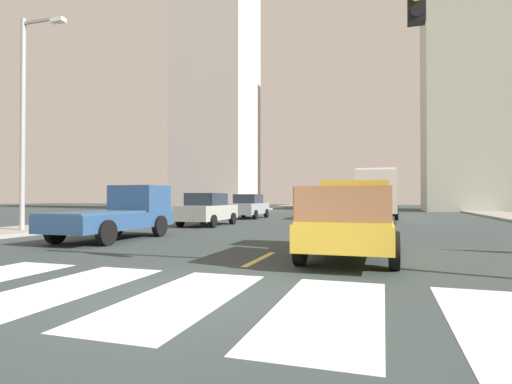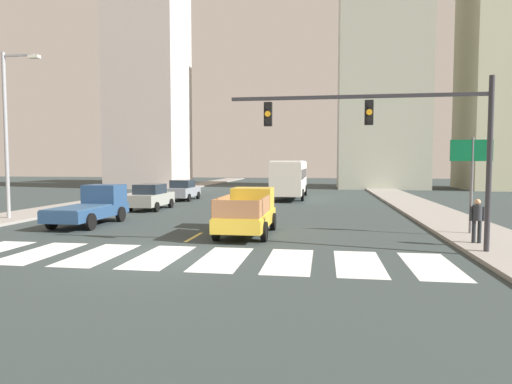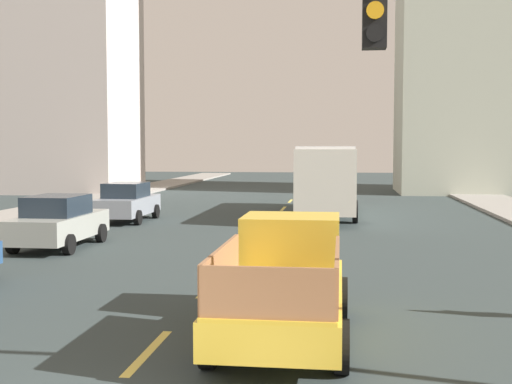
{
  "view_description": "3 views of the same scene",
  "coord_description": "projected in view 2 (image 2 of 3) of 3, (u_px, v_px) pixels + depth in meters",
  "views": [
    {
      "loc": [
        2.88,
        -5.45,
        1.5
      ],
      "look_at": [
        -1.38,
        8.06,
        1.69
      ],
      "focal_mm": 28.5,
      "sensor_mm": 36.0,
      "label": 1
    },
    {
      "loc": [
        5.4,
        -14.0,
        3.12
      ],
      "look_at": [
        0.91,
        15.42,
        1.18
      ],
      "focal_mm": 31.28,
      "sensor_mm": 36.0,
      "label": 2
    },
    {
      "loc": [
        3.04,
        -6.11,
        3.28
      ],
      "look_at": [
        0.5,
        13.65,
        1.93
      ],
      "focal_mm": 46.51,
      "sensor_mm": 36.0,
      "label": 3
    }
  ],
  "objects": [
    {
      "name": "pickup_dark",
      "position": [
        93.0,
        206.0,
        22.8
      ],
      "size": [
        2.18,
        5.2,
        1.96
      ],
      "rotation": [
        0.0,
        0.0,
        0.05
      ],
      "color": "navy",
      "rests_on": "ground"
    },
    {
      "name": "sedan_far",
      "position": [
        183.0,
        190.0,
        37.5
      ],
      "size": [
        2.02,
        4.4,
        1.72
      ],
      "rotation": [
        0.0,
        0.0,
        -0.02
      ],
      "color": "gray",
      "rests_on": "ground"
    },
    {
      "name": "lane_dash_0",
      "position": [
        194.0,
        237.0,
        18.77
      ],
      "size": [
        0.16,
        2.4,
        0.01
      ],
      "primitive_type": "cube",
      "color": "#DDC251",
      "rests_on": "ground"
    },
    {
      "name": "lane_dash_7",
      "position": [
        278.0,
        189.0,
        53.3
      ],
      "size": [
        0.16,
        2.4,
        0.01
      ],
      "primitive_type": "cube",
      "color": "#DDC251",
      "rests_on": "ground"
    },
    {
      "name": "crosswalk_stripe_6",
      "position": [
        289.0,
        261.0,
        14.17
      ],
      "size": [
        1.45,
        3.8,
        0.01
      ],
      "primitive_type": "cube",
      "color": "silver",
      "rests_on": "ground"
    },
    {
      "name": "crosswalk_stripe_2",
      "position": [
        40.0,
        253.0,
        15.48
      ],
      "size": [
        1.45,
        3.8,
        0.01
      ],
      "primitive_type": "cube",
      "color": "silver",
      "rests_on": "ground"
    },
    {
      "name": "crosswalk_stripe_7",
      "position": [
        359.0,
        263.0,
        13.85
      ],
      "size": [
        1.45,
        3.8,
        0.01
      ],
      "primitive_type": "cube",
      "color": "silver",
      "rests_on": "ground"
    },
    {
      "name": "lane_dash_3",
      "position": [
        251.0,
        204.0,
        33.57
      ],
      "size": [
        0.16,
        2.4,
        0.01
      ],
      "primitive_type": "cube",
      "color": "#DDC251",
      "rests_on": "ground"
    },
    {
      "name": "sidewalk_left",
      "position": [
        96.0,
        203.0,
        34.38
      ],
      "size": [
        3.45,
        110.0,
        0.15
      ],
      "primitive_type": "cube",
      "color": "gray",
      "rests_on": "ground"
    },
    {
      "name": "crosswalk_stripe_8",
      "position": [
        431.0,
        266.0,
        13.52
      ],
      "size": [
        1.45,
        3.8,
        0.01
      ],
      "primitive_type": "cube",
      "color": "silver",
      "rests_on": "ground"
    },
    {
      "name": "crosswalk_stripe_4",
      "position": [
        159.0,
        257.0,
        14.83
      ],
      "size": [
        1.45,
        3.8,
        0.01
      ],
      "primitive_type": "cube",
      "color": "silver",
      "rests_on": "ground"
    },
    {
      "name": "lane_dash_6",
      "position": [
        274.0,
        192.0,
        48.37
      ],
      "size": [
        0.16,
        2.4,
        0.01
      ],
      "primitive_type": "cube",
      "color": "#DDC251",
      "rests_on": "ground"
    },
    {
      "name": "ground_plane",
      "position": [
        159.0,
        257.0,
        14.83
      ],
      "size": [
        160.0,
        160.0,
        0.0
      ],
      "primitive_type": "plane",
      "color": "#303A3A"
    },
    {
      "name": "block_mid_right",
      "position": [
        383.0,
        71.0,
        54.42
      ],
      "size": [
        10.52,
        7.6,
        28.65
      ],
      "primitive_type": "cube",
      "color": "#AFB6A3",
      "rests_on": "ground"
    },
    {
      "name": "traffic_signal_gantry",
      "position": [
        402.0,
        131.0,
        15.16
      ],
      "size": [
        8.82,
        0.27,
        6.0
      ],
      "color": "#2D2D33",
      "rests_on": "ground"
    },
    {
      "name": "lane_dash_1",
      "position": [
        221.0,
        222.0,
        23.71
      ],
      "size": [
        0.16,
        2.4,
        0.01
      ],
      "primitive_type": "cube",
      "color": "#DDC251",
      "rests_on": "ground"
    },
    {
      "name": "pedestrian_waiting",
      "position": [
        477.0,
        217.0,
        16.53
      ],
      "size": [
        0.53,
        0.34,
        1.64
      ],
      "rotation": [
        0.0,
        0.0,
        -1.21
      ],
      "color": "#23282B",
      "rests_on": "sidewalk_right"
    },
    {
      "name": "city_bus",
      "position": [
        290.0,
        176.0,
        39.62
      ],
      "size": [
        2.72,
        10.8,
        3.32
      ],
      "rotation": [
        0.0,
        0.0,
        0.02
      ],
      "color": "silver",
      "rests_on": "ground"
    },
    {
      "name": "sedan_near_left",
      "position": [
        151.0,
        197.0,
        29.82
      ],
      "size": [
        2.02,
        4.4,
        1.72
      ],
      "rotation": [
        0.0,
        0.0,
        0.0
      ],
      "color": "gray",
      "rests_on": "ground"
    },
    {
      "name": "lane_dash_2",
      "position": [
        239.0,
        212.0,
        28.64
      ],
      "size": [
        0.16,
        2.4,
        0.01
      ],
      "primitive_type": "cube",
      "color": "#DDC251",
      "rests_on": "ground"
    },
    {
      "name": "tower_tall_centre",
      "position": [
        500.0,
        2.0,
        52.08
      ],
      "size": [
        7.26,
        9.68,
        43.85
      ],
      "primitive_type": "cube",
      "color": "beige",
      "rests_on": "ground"
    },
    {
      "name": "direction_sign_green",
      "position": [
        471.0,
        165.0,
        18.72
      ],
      "size": [
        1.7,
        0.12,
        4.2
      ],
      "color": "slate",
      "rests_on": "ground"
    },
    {
      "name": "crosswalk_stripe_3",
      "position": [
        98.0,
        255.0,
        15.15
      ],
      "size": [
        1.45,
        3.8,
        0.01
      ],
      "primitive_type": "cube",
      "color": "silver",
      "rests_on": "ground"
    },
    {
      "name": "streetlight_left",
      "position": [
        8.0,
        129.0,
        23.88
      ],
      "size": [
        2.2,
        0.28,
        9.0
      ],
      "color": "gray",
      "rests_on": "ground"
    },
    {
      "name": "lane_dash_5",
      "position": [
        268.0,
        195.0,
        43.43
      ],
      "size": [
        0.16,
        2.4,
        0.01
      ],
      "primitive_type": "cube",
      "color": "#DDC251",
      "rests_on": "ground"
    },
    {
      "name": "lane_dash_4",
      "position": [
        261.0,
        199.0,
        38.5
      ],
      "size": [
        0.16,
        2.4,
        0.01
      ],
      "primitive_type": "cube",
      "color": "#DDC251",
      "rests_on": "ground"
    },
    {
      "name": "crosswalk_stripe_5",
      "position": [
        223.0,
        259.0,
        14.5
      ],
      "size": [
        1.45,
        3.8,
        0.01
      ],
      "primitive_type": "cube",
      "color": "silver",
      "rests_on": "ground"
    },
    {
      "name": "pickup_stakebed",
      "position": [
        248.0,
        212.0,
        19.75
      ],
      "size": [
        2.18,
        5.2,
        1.96
      ],
      "rotation": [
        0.0,
        0.0,
        -0.01
      ],
      "color": "gold",
      "rests_on": "ground"
    },
    {
      "name": "block_mid_left",
      "position": [
        149.0,
        79.0,
        56.52
      ],
      "size": [
        8.77,
        8.43,
        27.48
      ],
      "primitive_type": "cube",
      "color": "#BFB5AF",
      "rests_on": "ground"
    },
    {
      "name": "sidewalk_right",
      "position": [
        420.0,
        207.0,
        30.77
      ],
      "size": [
        3.45,
        110.0,
        0.15
      ],
      "primitive_type": "cube",
      "color": "gray",
      "rests_on": "ground"
    }
  ]
}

